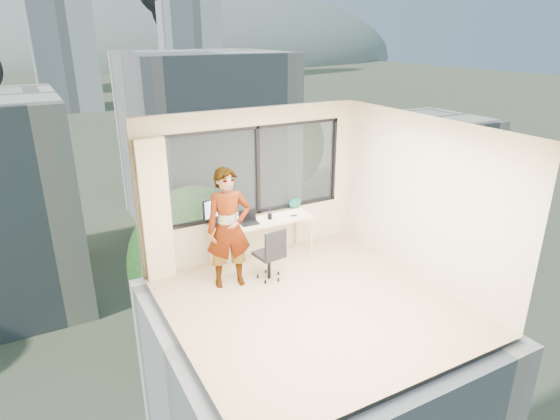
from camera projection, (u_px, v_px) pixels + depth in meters
floor at (312, 304)px, 7.01m from camera, size 4.00×4.00×0.01m
ceiling at (317, 128)px, 6.09m from camera, size 4.00×4.00×0.01m
wall_front at (419, 287)px, 4.91m from camera, size 4.00×0.01×2.60m
wall_left at (173, 253)px, 5.66m from camera, size 0.01×4.00×2.60m
wall_right at (423, 199)px, 7.44m from camera, size 0.01×4.00×2.60m
window_wall at (255, 171)px, 8.14m from camera, size 3.30×0.16×1.55m
curtain at (156, 211)px, 7.38m from camera, size 0.45×0.14×2.30m
desk at (262, 240)px, 8.24m from camera, size 1.80×0.60×0.75m
chair at (269, 253)px, 7.58m from camera, size 0.52×0.52×0.91m
person at (229, 228)px, 7.25m from camera, size 0.77×0.57×1.90m
monitor at (216, 212)px, 7.77m from camera, size 0.52×0.25×0.51m
game_console at (234, 218)px, 8.06m from camera, size 0.37×0.32×0.08m
laptop at (249, 218)px, 7.92m from camera, size 0.33×0.35×0.20m
cellphone at (294, 215)px, 8.29m from camera, size 0.12×0.07×0.01m
pen_cup at (270, 216)px, 8.14m from camera, size 0.09×0.09×0.10m
handbag at (295, 203)px, 8.63m from camera, size 0.27×0.18×0.19m
exterior_ground at (36, 112)px, 110.56m from camera, size 400.00×400.00×0.04m
near_bldg_b at (206, 139)px, 45.72m from camera, size 14.00×13.00×16.00m
near_bldg_c at (417, 170)px, 46.61m from camera, size 12.00×10.00×10.00m
far_tower_b at (62, 43)px, 108.84m from camera, size 13.00×13.00×30.00m
far_tower_c at (190, 48)px, 142.52m from camera, size 15.00×15.00×26.00m
hill_b at (184, 59)px, 319.62m from camera, size 300.00×220.00×96.00m
tree_b at (199, 281)px, 26.95m from camera, size 7.60×7.60×9.00m
tree_c at (286, 153)px, 52.89m from camera, size 8.40×8.40×10.00m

